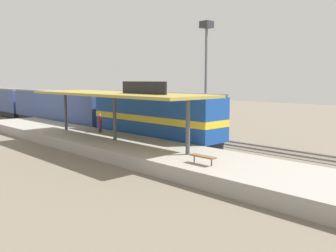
{
  "coord_description": "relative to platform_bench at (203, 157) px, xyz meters",
  "views": [
    {
      "loc": [
        -21.55,
        -23.7,
        5.71
      ],
      "look_at": [
        -1.38,
        -2.83,
        2.0
      ],
      "focal_mm": 38.65,
      "sensor_mm": 36.0,
      "label": 1
    }
  ],
  "objects": [
    {
      "name": "ground_plane",
      "position": [
        8.0,
        10.48,
        -1.34
      ],
      "size": [
        120.0,
        120.0,
        0.0
      ],
      "primitive_type": "plane",
      "color": "#706656"
    },
    {
      "name": "track_near",
      "position": [
        6.0,
        10.48,
        -1.31
      ],
      "size": [
        3.2,
        110.0,
        0.16
      ],
      "color": "#5F5649",
      "rests_on": "ground"
    },
    {
      "name": "track_far",
      "position": [
        10.6,
        10.48,
        -1.31
      ],
      "size": [
        3.2,
        110.0,
        0.16
      ],
      "color": "#5F5649",
      "rests_on": "ground"
    },
    {
      "name": "platform",
      "position": [
        1.4,
        10.48,
        -0.89
      ],
      "size": [
        6.0,
        44.0,
        0.9
      ],
      "primitive_type": "cube",
      "color": "#9E998E",
      "rests_on": "ground"
    },
    {
      "name": "station_canopy",
      "position": [
        1.4,
        10.38,
        3.19
      ],
      "size": [
        5.2,
        18.0,
        4.7
      ],
      "color": "#47474C",
      "rests_on": "platform"
    },
    {
      "name": "platform_bench",
      "position": [
        0.0,
        0.0,
        0.0
      ],
      "size": [
        0.44,
        1.7,
        0.5
      ],
      "color": "#333338",
      "rests_on": "platform"
    },
    {
      "name": "locomotive",
      "position": [
        6.0,
        10.85,
        1.07
      ],
      "size": [
        2.93,
        14.43,
        4.44
      ],
      "color": "#28282D",
      "rests_on": "track_near"
    },
    {
      "name": "passenger_carriage_front",
      "position": [
        6.0,
        28.85,
        0.97
      ],
      "size": [
        2.9,
        20.0,
        4.24
      ],
      "color": "#28282D",
      "rests_on": "track_near"
    },
    {
      "name": "light_mast",
      "position": [
        13.8,
        11.44,
        7.05
      ],
      "size": [
        1.1,
        1.1,
        11.7
      ],
      "color": "slate",
      "rests_on": "ground"
    },
    {
      "name": "person_waiting",
      "position": [
        2.92,
        14.92,
        0.51
      ],
      "size": [
        0.34,
        0.34,
        1.71
      ],
      "color": "#663375",
      "rests_on": "platform"
    }
  ]
}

